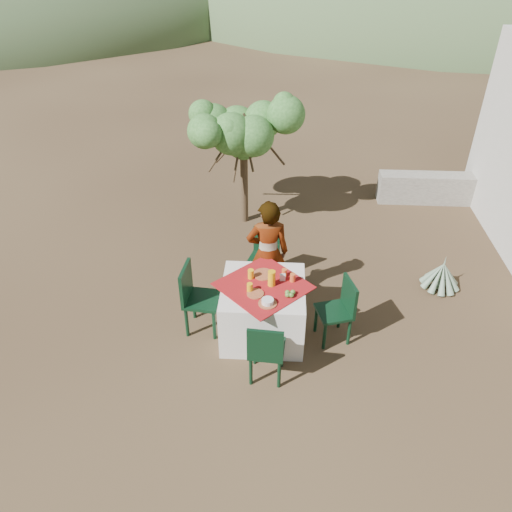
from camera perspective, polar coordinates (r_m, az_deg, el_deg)
The scene contains 21 objects.
ground at distance 6.83m, azimuth -1.67°, elevation -6.63°, with size 160.00×160.00×0.00m, color #312216.
table at distance 6.32m, azimuth 0.81°, elevation -6.10°, with size 1.30×1.30×0.76m.
chair_far at distance 7.15m, azimuth 0.96°, elevation 0.25°, with size 0.48×0.48×0.84m.
chair_near at distance 5.66m, azimuth 1.16°, elevation -10.68°, with size 0.43×0.43×0.87m.
chair_left at distance 6.34m, azimuth -6.87°, elevation -4.52°, with size 0.48×0.48×0.95m.
chair_right at distance 6.27m, azimuth 9.56°, elevation -5.85°, with size 0.50×0.50×0.87m.
person at distance 6.61m, azimuth 1.35°, elevation 0.32°, with size 0.57×0.37×1.56m, color #8C6651.
shrub_tree at distance 8.25m, azimuth -0.97°, elevation 13.64°, with size 1.67×1.64×1.96m.
agave at distance 7.65m, azimuth 20.42°, elevation -2.11°, with size 0.56×0.56×0.60m.
stone_wall at distance 10.00m, azimuth 21.21°, elevation 7.18°, with size 2.60×0.35×0.55m, color gray.
plate_far at distance 6.25m, azimuth 0.85°, elevation -2.11°, with size 0.26×0.26×0.01m, color brown.
plate_near at distance 5.94m, azimuth -0.08°, elevation -4.33°, with size 0.21×0.21×0.01m, color brown.
glass_far at distance 6.16m, azimuth -0.60°, elevation -2.07°, with size 0.08×0.08×0.12m, color #F0AC0F.
glass_near at distance 5.95m, azimuth -0.72°, elevation -3.62°, with size 0.07×0.07×0.11m, color #F0AC0F.
juice_pitcher at distance 6.03m, azimuth 1.80°, elevation -2.56°, with size 0.09×0.09×0.20m, color #F0AC0F.
bowl_plate at distance 5.81m, azimuth 1.33°, elevation -5.44°, with size 0.22×0.22×0.01m, color brown.
white_bowl at distance 5.79m, azimuth 1.34°, elevation -5.19°, with size 0.14×0.14×0.05m, color silver.
jar_left at distance 6.13m, azimuth 4.21°, elevation -2.47°, with size 0.07×0.07×0.11m, color #D75826.
jar_right at distance 6.21m, azimuth 3.25°, elevation -1.92°, with size 0.07×0.07×0.10m, color #D75826.
napkin_holder at distance 6.14m, azimuth 3.05°, elevation -2.45°, with size 0.07×0.04×0.09m, color silver.
fruit_cluster at distance 5.92m, azimuth 3.89°, elevation -4.31°, with size 0.13×0.12×0.06m.
Camera 1 is at (0.49, -5.11, 4.51)m, focal length 35.00 mm.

